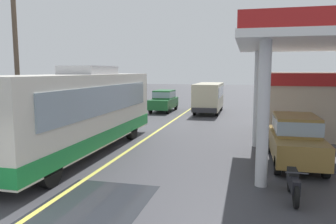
% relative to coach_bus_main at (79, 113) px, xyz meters
% --- Properties ---
extents(ground, '(120.00, 120.00, 0.00)m').
position_rel_coach_bus_main_xyz_m(ground, '(1.79, 12.17, -1.72)').
color(ground, '#38383D').
extents(lane_divider_stripe, '(0.16, 50.00, 0.01)m').
position_rel_coach_bus_main_xyz_m(lane_divider_stripe, '(1.79, 7.17, -1.72)').
color(lane_divider_stripe, '#D8CC4C').
rests_on(lane_divider_stripe, ground).
extents(wet_puddle_patch, '(2.70, 4.56, 0.01)m').
position_rel_coach_bus_main_xyz_m(wet_puddle_patch, '(2.96, -5.35, -1.72)').
color(wet_puddle_patch, '#26282D').
rests_on(wet_puddle_patch, ground).
extents(coach_bus_main, '(2.60, 11.04, 3.69)m').
position_rel_coach_bus_main_xyz_m(coach_bus_main, '(0.00, 0.00, 0.00)').
color(coach_bus_main, silver).
rests_on(coach_bus_main, ground).
extents(car_at_pump, '(1.70, 4.20, 1.82)m').
position_rel_coach_bus_main_xyz_m(car_at_pump, '(8.60, 0.55, -0.71)').
color(car_at_pump, olive).
rests_on(car_at_pump, ground).
extents(minibus_opposing_lane, '(2.04, 6.13, 2.44)m').
position_rel_coach_bus_main_xyz_m(minibus_opposing_lane, '(3.71, 15.00, -0.25)').
color(minibus_opposing_lane, '#BFB799').
rests_on(minibus_opposing_lane, ground).
extents(motorcycle_parked_forecourt, '(0.55, 1.80, 0.92)m').
position_rel_coach_bus_main_xyz_m(motorcycle_parked_forecourt, '(8.07, -3.14, -1.28)').
color(motorcycle_parked_forecourt, black).
rests_on(motorcycle_parked_forecourt, ground).
extents(pedestrian_near_pump, '(0.55, 0.22, 1.66)m').
position_rel_coach_bus_main_xyz_m(pedestrian_near_pump, '(8.66, 3.36, -0.79)').
color(pedestrian_near_pump, '#33333F').
rests_on(pedestrian_near_pump, ground).
extents(car_trailing_behind_bus, '(1.70, 4.20, 1.82)m').
position_rel_coach_bus_main_xyz_m(car_trailing_behind_bus, '(-0.14, 14.90, -0.71)').
color(car_trailing_behind_bus, '#1E602D').
rests_on(car_trailing_behind_bus, ground).
extents(utility_pole_roadside, '(1.80, 0.24, 8.75)m').
position_rel_coach_bus_main_xyz_m(utility_pole_roadside, '(-4.60, 2.18, 2.84)').
color(utility_pole_roadside, brown).
rests_on(utility_pole_roadside, ground).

